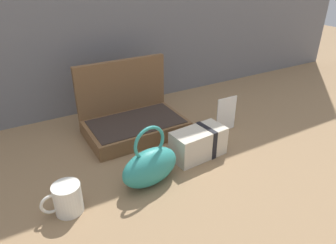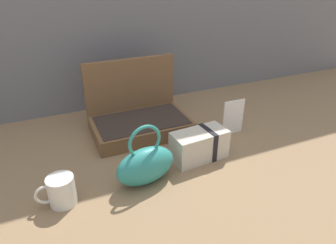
% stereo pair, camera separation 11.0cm
% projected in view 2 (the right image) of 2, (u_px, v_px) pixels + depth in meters
% --- Properties ---
extents(ground_plane, '(6.00, 6.00, 0.00)m').
position_uv_depth(ground_plane, '(172.00, 155.00, 1.20)').
color(ground_plane, '#8C6D4C').
extents(open_suitcase, '(0.41, 0.27, 0.30)m').
position_uv_depth(open_suitcase, '(138.00, 116.00, 1.35)').
color(open_suitcase, brown).
rests_on(open_suitcase, ground_plane).
extents(teal_pouch_handbag, '(0.22, 0.13, 0.22)m').
position_uv_depth(teal_pouch_handbag, '(146.00, 165.00, 1.02)').
color(teal_pouch_handbag, teal).
rests_on(teal_pouch_handbag, ground_plane).
extents(cream_toiletry_bag, '(0.22, 0.12, 0.12)m').
position_uv_depth(cream_toiletry_bag, '(200.00, 145.00, 1.16)').
color(cream_toiletry_bag, beige).
rests_on(cream_toiletry_bag, ground_plane).
extents(coffee_mug, '(0.12, 0.08, 0.10)m').
position_uv_depth(coffee_mug, '(61.00, 191.00, 0.94)').
color(coffee_mug, silver).
rests_on(coffee_mug, ground_plane).
extents(info_card_left, '(0.10, 0.01, 0.16)m').
position_uv_depth(info_card_left, '(233.00, 117.00, 1.32)').
color(info_card_left, white).
rests_on(info_card_left, ground_plane).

